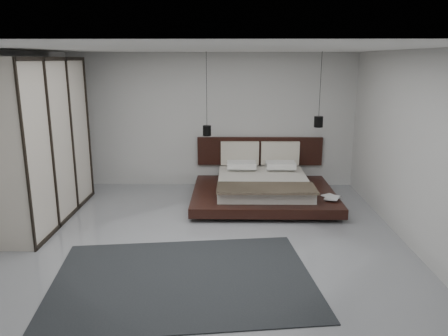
{
  "coord_description": "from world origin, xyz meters",
  "views": [
    {
      "loc": [
        0.38,
        -6.15,
        2.67
      ],
      "look_at": [
        0.28,
        1.2,
        0.82
      ],
      "focal_mm": 35.0,
      "sensor_mm": 36.0,
      "label": 1
    }
  ],
  "objects_px": {
    "bed": "(263,186)",
    "wardrobe": "(43,141)",
    "pendant_left": "(207,130)",
    "rug": "(183,279)",
    "lattice_screen": "(64,129)",
    "pendant_right": "(318,121)"
  },
  "relations": [
    {
      "from": "bed",
      "to": "wardrobe",
      "type": "relative_size",
      "value": 0.96
    },
    {
      "from": "pendant_left",
      "to": "rug",
      "type": "xyz_separation_m",
      "value": [
        -0.12,
        -3.56,
        -1.3
      ]
    },
    {
      "from": "bed",
      "to": "pendant_left",
      "type": "bearing_deg",
      "value": 159.61
    },
    {
      "from": "rug",
      "to": "lattice_screen",
      "type": "bearing_deg",
      "value": 126.8
    },
    {
      "from": "pendant_right",
      "to": "wardrobe",
      "type": "relative_size",
      "value": 0.52
    },
    {
      "from": "rug",
      "to": "pendant_right",
      "type": "bearing_deg",
      "value": 57.18
    },
    {
      "from": "lattice_screen",
      "to": "pendant_right",
      "type": "xyz_separation_m",
      "value": [
        5.05,
        -0.13,
        0.18
      ]
    },
    {
      "from": "pendant_right",
      "to": "rug",
      "type": "bearing_deg",
      "value": -122.82
    },
    {
      "from": "lattice_screen",
      "to": "rug",
      "type": "distance_m",
      "value": 4.78
    },
    {
      "from": "bed",
      "to": "wardrobe",
      "type": "bearing_deg",
      "value": -164.53
    },
    {
      "from": "wardrobe",
      "to": "lattice_screen",
      "type": "bearing_deg",
      "value": 99.13
    },
    {
      "from": "wardrobe",
      "to": "rug",
      "type": "height_order",
      "value": "wardrobe"
    },
    {
      "from": "pendant_left",
      "to": "pendant_right",
      "type": "xyz_separation_m",
      "value": [
        2.17,
        0.0,
        0.18
      ]
    },
    {
      "from": "pendant_right",
      "to": "rug",
      "type": "relative_size",
      "value": 0.45
    },
    {
      "from": "pendant_left",
      "to": "bed",
      "type": "bearing_deg",
      "value": -20.39
    },
    {
      "from": "pendant_left",
      "to": "rug",
      "type": "relative_size",
      "value": 0.5
    },
    {
      "from": "pendant_left",
      "to": "rug",
      "type": "distance_m",
      "value": 3.79
    },
    {
      "from": "lattice_screen",
      "to": "bed",
      "type": "height_order",
      "value": "lattice_screen"
    },
    {
      "from": "pendant_right",
      "to": "rug",
      "type": "height_order",
      "value": "pendant_right"
    },
    {
      "from": "lattice_screen",
      "to": "pendant_right",
      "type": "height_order",
      "value": "pendant_right"
    },
    {
      "from": "pendant_left",
      "to": "wardrobe",
      "type": "relative_size",
      "value": 0.58
    },
    {
      "from": "pendant_right",
      "to": "lattice_screen",
      "type": "bearing_deg",
      "value": 178.5
    }
  ]
}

